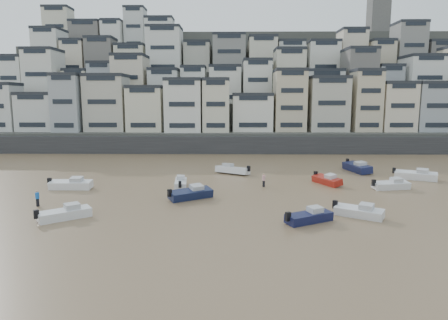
{
  "coord_description": "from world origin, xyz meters",
  "views": [
    {
      "loc": [
        6.39,
        -16.92,
        11.28
      ],
      "look_at": [
        5.72,
        30.0,
        4.0
      ],
      "focal_mm": 32.0,
      "sensor_mm": 36.0,
      "label": 1
    }
  ],
  "objects_px": {
    "boat_f": "(181,182)",
    "person_pink": "(264,180)",
    "boat_d": "(391,184)",
    "boat_j": "(65,212)",
    "boat_k": "(71,183)",
    "boat_a": "(309,215)",
    "boat_b": "(359,210)",
    "boat_h": "(233,169)",
    "boat_g": "(416,174)",
    "boat_e": "(327,179)",
    "boat_i": "(357,166)",
    "person_blue": "(37,198)",
    "boat_c": "(191,192)"
  },
  "relations": [
    {
      "from": "boat_f",
      "to": "person_pink",
      "type": "relative_size",
      "value": 2.87
    },
    {
      "from": "boat_d",
      "to": "boat_j",
      "type": "distance_m",
      "value": 38.04
    },
    {
      "from": "boat_k",
      "to": "boat_a",
      "type": "bearing_deg",
      "value": -25.43
    },
    {
      "from": "boat_b",
      "to": "boat_h",
      "type": "height_order",
      "value": "boat_h"
    },
    {
      "from": "boat_f",
      "to": "boat_g",
      "type": "height_order",
      "value": "boat_g"
    },
    {
      "from": "boat_k",
      "to": "boat_f",
      "type": "bearing_deg",
      "value": 6.27
    },
    {
      "from": "boat_h",
      "to": "boat_j",
      "type": "height_order",
      "value": "boat_h"
    },
    {
      "from": "boat_b",
      "to": "person_pink",
      "type": "height_order",
      "value": "person_pink"
    },
    {
      "from": "boat_e",
      "to": "boat_i",
      "type": "distance_m",
      "value": 11.61
    },
    {
      "from": "boat_e",
      "to": "person_blue",
      "type": "distance_m",
      "value": 35.01
    },
    {
      "from": "boat_c",
      "to": "boat_i",
      "type": "height_order",
      "value": "boat_i"
    },
    {
      "from": "boat_b",
      "to": "boat_d",
      "type": "xyz_separation_m",
      "value": [
        7.82,
        11.94,
        0.02
      ]
    },
    {
      "from": "boat_b",
      "to": "boat_h",
      "type": "xyz_separation_m",
      "value": [
        -11.96,
        22.05,
        0.11
      ]
    },
    {
      "from": "boat_d",
      "to": "boat_k",
      "type": "height_order",
      "value": "boat_k"
    },
    {
      "from": "boat_a",
      "to": "boat_i",
      "type": "height_order",
      "value": "boat_i"
    },
    {
      "from": "boat_c",
      "to": "boat_d",
      "type": "bearing_deg",
      "value": -21.38
    },
    {
      "from": "boat_b",
      "to": "boat_i",
      "type": "height_order",
      "value": "boat_i"
    },
    {
      "from": "boat_a",
      "to": "boat_f",
      "type": "bearing_deg",
      "value": 104.51
    },
    {
      "from": "boat_b",
      "to": "boat_f",
      "type": "relative_size",
      "value": 0.99
    },
    {
      "from": "boat_e",
      "to": "boat_j",
      "type": "distance_m",
      "value": 32.52
    },
    {
      "from": "boat_c",
      "to": "boat_b",
      "type": "bearing_deg",
      "value": -55.17
    },
    {
      "from": "boat_c",
      "to": "boat_j",
      "type": "xyz_separation_m",
      "value": [
        -11.15,
        -7.76,
        -0.05
      ]
    },
    {
      "from": "boat_d",
      "to": "boat_e",
      "type": "bearing_deg",
      "value": 147.75
    },
    {
      "from": "boat_a",
      "to": "boat_i",
      "type": "relative_size",
      "value": 0.77
    },
    {
      "from": "boat_h",
      "to": "boat_j",
      "type": "distance_m",
      "value": 28.08
    },
    {
      "from": "boat_a",
      "to": "boat_j",
      "type": "distance_m",
      "value": 22.85
    },
    {
      "from": "boat_h",
      "to": "boat_g",
      "type": "bearing_deg",
      "value": -159.4
    },
    {
      "from": "boat_i",
      "to": "boat_b",
      "type": "bearing_deg",
      "value": -28.61
    },
    {
      "from": "boat_c",
      "to": "person_blue",
      "type": "distance_m",
      "value": 16.2
    },
    {
      "from": "boat_b",
      "to": "boat_k",
      "type": "bearing_deg",
      "value": -166.86
    },
    {
      "from": "boat_b",
      "to": "boat_a",
      "type": "bearing_deg",
      "value": -128.99
    },
    {
      "from": "person_blue",
      "to": "boat_a",
      "type": "bearing_deg",
      "value": -10.48
    },
    {
      "from": "boat_c",
      "to": "boat_g",
      "type": "distance_m",
      "value": 32.48
    },
    {
      "from": "boat_f",
      "to": "boat_e",
      "type": "bearing_deg",
      "value": -89.41
    },
    {
      "from": "boat_h",
      "to": "person_blue",
      "type": "height_order",
      "value": "person_blue"
    },
    {
      "from": "person_blue",
      "to": "boat_g",
      "type": "bearing_deg",
      "value": 17.53
    },
    {
      "from": "boat_b",
      "to": "boat_k",
      "type": "height_order",
      "value": "boat_k"
    },
    {
      "from": "boat_h",
      "to": "boat_k",
      "type": "height_order",
      "value": "boat_h"
    },
    {
      "from": "boat_e",
      "to": "boat_j",
      "type": "relative_size",
      "value": 0.98
    },
    {
      "from": "boat_c",
      "to": "boat_e",
      "type": "distance_m",
      "value": 19.05
    },
    {
      "from": "boat_a",
      "to": "boat_g",
      "type": "distance_m",
      "value": 27.22
    },
    {
      "from": "boat_a",
      "to": "boat_d",
      "type": "xyz_separation_m",
      "value": [
        12.92,
        13.64,
        -0.0
      ]
    },
    {
      "from": "boat_g",
      "to": "person_blue",
      "type": "distance_m",
      "value": 48.56
    },
    {
      "from": "boat_k",
      "to": "boat_i",
      "type": "bearing_deg",
      "value": 18.02
    },
    {
      "from": "boat_h",
      "to": "boat_k",
      "type": "relative_size",
      "value": 1.01
    },
    {
      "from": "boat_e",
      "to": "person_pink",
      "type": "relative_size",
      "value": 2.92
    },
    {
      "from": "boat_c",
      "to": "person_blue",
      "type": "relative_size",
      "value": 3.17
    },
    {
      "from": "boat_d",
      "to": "person_pink",
      "type": "relative_size",
      "value": 2.9
    },
    {
      "from": "person_blue",
      "to": "boat_h",
      "type": "bearing_deg",
      "value": 42.03
    },
    {
      "from": "boat_h",
      "to": "boat_i",
      "type": "bearing_deg",
      "value": -144.44
    }
  ]
}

